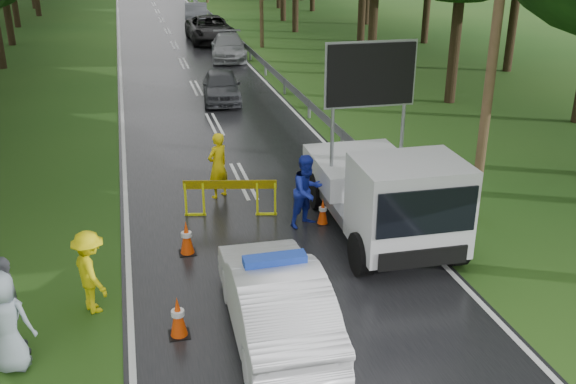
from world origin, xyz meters
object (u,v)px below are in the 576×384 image
object	(u,v)px
barrier	(230,189)
queue_car_third	(210,29)
queue_car_first	(221,86)
police_sedan	(275,300)
civilian	(307,191)
work_truck	(386,192)
queue_car_fourth	(196,14)
queue_car_second	(229,47)
officer	(218,166)

from	to	relation	value
barrier	queue_car_third	bearing A→B (deg)	96.52
queue_car_first	police_sedan	bearing A→B (deg)	-89.31
police_sedan	civilian	xyz separation A→B (m)	(1.81, 4.34, 0.18)
police_sedan	civilian	distance (m)	4.70
queue_car_third	police_sedan	bearing A→B (deg)	-96.25
barrier	work_truck	bearing A→B (deg)	-19.39
queue_car_third	queue_car_fourth	size ratio (longest dim) A/B	1.25
civilian	queue_car_first	xyz separation A→B (m)	(-0.21, 12.73, -0.26)
police_sedan	queue_car_third	size ratio (longest dim) A/B	0.76
queue_car_first	queue_car_second	world-z (taller)	queue_car_second
queue_car_first	queue_car_fourth	distance (m)	23.77
work_truck	queue_car_fourth	distance (m)	37.55
barrier	officer	size ratio (longest dim) A/B	1.26
civilian	queue_car_first	size ratio (longest dim) A/B	0.47
barrier	civilian	distance (m)	2.02
queue_car_second	officer	bearing A→B (deg)	-92.86
officer	queue_car_fourth	distance (m)	34.29
civilian	barrier	bearing A→B (deg)	124.30
civilian	work_truck	bearing A→B (deg)	-61.14
civilian	queue_car_second	xyz separation A→B (m)	(1.59, 22.00, -0.24)
queue_car_first	queue_car_third	world-z (taller)	queue_car_third
barrier	police_sedan	bearing A→B (deg)	-77.56
queue_car_third	officer	bearing A→B (deg)	-97.79
police_sedan	officer	distance (m)	6.65
police_sedan	work_truck	world-z (taller)	work_truck
police_sedan	work_truck	bearing A→B (deg)	-134.93
work_truck	queue_car_second	xyz separation A→B (m)	(0.02, 23.12, -0.51)
work_truck	police_sedan	bearing A→B (deg)	-134.80
police_sedan	work_truck	xyz separation A→B (m)	(3.38, 3.23, 0.45)
work_truck	barrier	distance (m)	3.96
work_truck	barrier	size ratio (longest dim) A/B	2.40
police_sedan	queue_car_second	world-z (taller)	police_sedan
officer	work_truck	bearing A→B (deg)	99.47
barrier	queue_car_first	distance (m)	11.83
officer	queue_car_third	xyz separation A→B (m)	(3.22, 25.69, -0.10)
queue_car_second	queue_car_third	bearing A→B (deg)	99.24
officer	queue_car_first	xyz separation A→B (m)	(1.65, 10.42, -0.26)
barrier	queue_car_second	distance (m)	21.27
police_sedan	civilian	world-z (taller)	civilian
work_truck	queue_car_second	size ratio (longest dim) A/B	1.19
queue_car_first	queue_car_fourth	world-z (taller)	queue_car_fourth
barrier	queue_car_fourth	distance (m)	35.58
civilian	queue_car_second	world-z (taller)	civilian
barrier	queue_car_first	size ratio (longest dim) A/B	0.60
civilian	queue_car_first	bearing A→B (deg)	65.04
barrier	queue_car_third	world-z (taller)	queue_car_third
police_sedan	civilian	size ratio (longest dim) A/B	2.46
officer	queue_car_third	world-z (taller)	officer
police_sedan	queue_car_first	distance (m)	17.14
police_sedan	barrier	distance (m)	5.34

